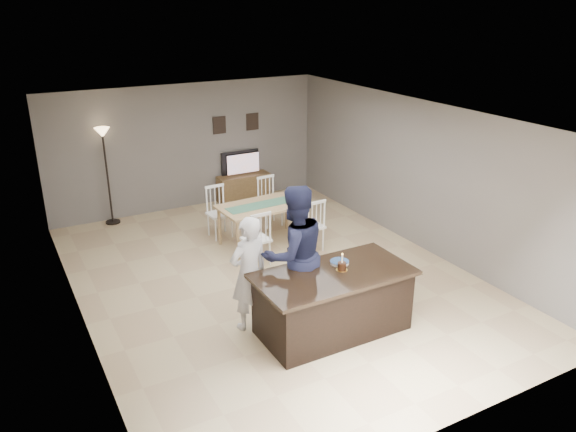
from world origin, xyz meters
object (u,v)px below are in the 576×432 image
woman (249,273)px  dining_table (264,211)px  birthday_cake (342,266)px  floor_lamp (104,150)px  kitchen_island (333,302)px  tv_console (244,188)px  man (294,254)px  plate_stack (340,262)px  television (242,163)px

woman → dining_table: (1.47, 2.51, -0.19)m
birthday_cake → floor_lamp: 5.92m
kitchen_island → floor_lamp: 5.97m
birthday_cake → dining_table: size_ratio=0.13×
tv_console → dining_table: 2.52m
tv_console → dining_table: bearing=-105.9°
tv_console → man: size_ratio=0.59×
man → birthday_cake: 0.70m
kitchen_island → woman: 1.21m
birthday_cake → dining_table: birthday_cake is taller
plate_stack → floor_lamp: 5.79m
television → plate_stack: television is taller
kitchen_island → floor_lamp: (-1.78, 5.59, 1.09)m
television → woman: (-2.15, -4.98, -0.03)m
tv_console → woman: bearing=-113.6°
television → woman: bearing=66.7°
woman → plate_stack: size_ratio=6.31×
birthday_cake → floor_lamp: bearing=109.0°
kitchen_island → man: (-0.30, 0.55, 0.56)m
birthday_cake → television: bearing=79.3°
kitchen_island → woman: (-0.95, 0.66, 0.37)m
tv_console → floor_lamp: size_ratio=0.60×
kitchen_island → plate_stack: size_ratio=8.18×
kitchen_island → tv_console: (1.20, 5.57, -0.15)m
man → tv_console: bearing=-107.4°
man → floor_lamp: man is taller
television → plate_stack: bearing=79.8°
woman → plate_stack: (1.17, -0.46, 0.09)m
kitchen_island → birthday_cake: birthday_cake is taller
woman → dining_table: size_ratio=0.86×
man → dining_table: 2.77m
television → dining_table: size_ratio=0.47×
man → dining_table: (0.82, 2.62, -0.37)m
kitchen_island → plate_stack: plate_stack is taller
floor_lamp → television: bearing=1.0°
woman → kitchen_island: bearing=135.2°
television → floor_lamp: size_ratio=0.46×
woman → floor_lamp: size_ratio=0.83×
tv_console → man: bearing=-106.7°
plate_stack → dining_table: 3.00m
tv_console → dining_table: size_ratio=0.62×
dining_table → television: bearing=71.3°
television → floor_lamp: bearing=1.0°
plate_stack → television: bearing=79.8°
kitchen_island → woman: woman is taller
television → birthday_cake: 5.73m
floor_lamp → woman: bearing=-80.5°
tv_console → dining_table: dining_table is taller
birthday_cake → dining_table: bearing=83.1°
kitchen_island → plate_stack: bearing=41.1°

